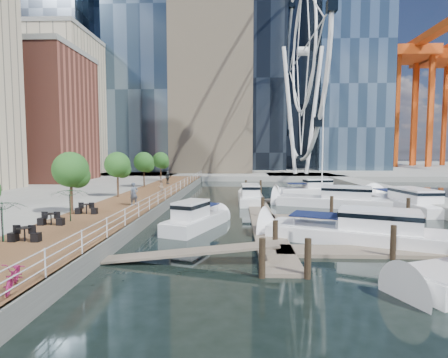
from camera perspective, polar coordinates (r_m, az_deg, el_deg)
ground at (r=21.91m, az=-0.18°, el=-10.34°), size 520.00×520.00×0.00m
boardwalk at (r=37.84m, az=-12.94°, el=-3.41°), size 6.00×60.00×1.00m
seawall at (r=37.17m, az=-8.46°, el=-3.49°), size 0.25×60.00×1.00m
land_far at (r=123.28m, az=1.87°, el=2.05°), size 200.00×114.00×1.00m
breakwater at (r=45.66m, az=27.01°, el=-2.46°), size 4.00×60.00×1.00m
pier at (r=74.50m, az=12.41°, el=0.40°), size 14.00×12.00×1.00m
railing at (r=37.06m, az=-8.63°, el=-1.92°), size 0.10×60.00×1.05m
floating_docks at (r=32.34m, az=14.91°, el=-4.79°), size 16.00×34.00×2.60m
ferris_wheel at (r=77.06m, az=12.74°, el=19.61°), size 5.80×45.60×47.80m
port_cranes at (r=135.33m, az=32.37°, el=9.85°), size 40.00×52.00×38.00m
street_trees at (r=37.28m, az=-17.01°, el=2.24°), size 2.60×42.60×4.60m
cafe_tables at (r=22.65m, az=-27.94°, el=-6.81°), size 2.50×13.70×0.74m
yacht_foreground at (r=23.43m, az=20.70°, el=-9.65°), size 12.11×7.31×2.15m
bicycle at (r=13.90m, az=-31.02°, el=-13.30°), size 1.34×2.00×0.99m
pedestrian_near at (r=31.06m, az=-14.49°, el=-2.37°), size 0.85×0.82×1.97m
pedestrian_mid at (r=39.07m, az=-10.31°, el=-1.22°), size 0.92×0.97×1.59m
pedestrian_far at (r=50.62m, az=-9.17°, el=0.27°), size 1.18×1.09×1.95m
moored_yachts at (r=36.45m, az=17.39°, el=-4.59°), size 24.31×35.44×11.50m
cafe_seating at (r=20.95m, az=-31.07°, el=-5.73°), size 3.67×12.02×2.35m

